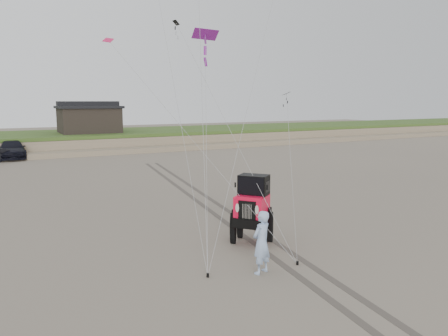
# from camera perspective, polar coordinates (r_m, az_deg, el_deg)

# --- Properties ---
(ground) EXTENTS (160.00, 160.00, 0.00)m
(ground) POSITION_cam_1_polar(r_m,az_deg,el_deg) (14.63, 4.74, -11.81)
(ground) COLOR #6B6054
(ground) RESTS_ON ground
(dune_ridge) EXTENTS (160.00, 14.25, 1.73)m
(dune_ridge) POSITION_cam_1_polar(r_m,az_deg,el_deg) (49.72, -19.47, 3.31)
(dune_ridge) COLOR #7A6B54
(dune_ridge) RESTS_ON ground
(cabin) EXTENTS (6.40, 5.40, 3.35)m
(cabin) POSITION_cam_1_polar(r_m,az_deg,el_deg) (49.42, -17.22, 6.20)
(cabin) COLOR black
(cabin) RESTS_ON dune_ridge
(truck_c) EXTENTS (2.41, 5.60, 1.60)m
(truck_c) POSITION_cam_1_polar(r_m,az_deg,el_deg) (43.56, -25.96, 2.19)
(truck_c) COLOR black
(truck_c) RESTS_ON ground
(jeep) EXTENTS (5.61, 5.17, 1.99)m
(jeep) POSITION_cam_1_polar(r_m,az_deg,el_deg) (15.89, 3.66, -6.33)
(jeep) COLOR red
(jeep) RESTS_ON ground
(man) EXTENTS (0.82, 0.68, 1.93)m
(man) POSITION_cam_1_polar(r_m,az_deg,el_deg) (13.23, 4.91, -9.64)
(man) COLOR #7E9CC3
(man) RESTS_ON ground
(kite_flock) EXTENTS (9.19, 6.87, 8.25)m
(kite_flock) POSITION_cam_1_polar(r_m,az_deg,el_deg) (23.91, -2.02, 20.54)
(kite_flock) COLOR black
(kite_flock) RESTS_ON ground
(stake_main) EXTENTS (0.08, 0.08, 0.12)m
(stake_main) POSITION_cam_1_polar(r_m,az_deg,el_deg) (13.21, -2.13, -13.83)
(stake_main) COLOR black
(stake_main) RESTS_ON ground
(stake_aux) EXTENTS (0.08, 0.08, 0.12)m
(stake_aux) POSITION_cam_1_polar(r_m,az_deg,el_deg) (14.30, 9.57, -12.14)
(stake_aux) COLOR black
(stake_aux) RESTS_ON ground
(tire_tracks) EXTENTS (5.22, 29.74, 0.01)m
(tire_tracks) POSITION_cam_1_polar(r_m,az_deg,el_deg) (22.25, -2.16, -4.55)
(tire_tracks) COLOR #4C443D
(tire_tracks) RESTS_ON ground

